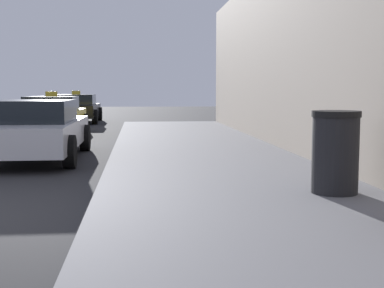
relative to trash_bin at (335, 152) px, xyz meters
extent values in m
cube|color=slate|center=(-1.12, -0.42, -0.61)|extent=(4.00, 32.00, 0.15)
cylinder|color=black|center=(0.00, 0.00, -0.04)|extent=(0.60, 0.60, 0.99)
cylinder|color=black|center=(0.00, 0.00, 0.49)|extent=(0.63, 0.63, 0.08)
cube|color=#B7B7BF|center=(-4.76, 4.99, -0.14)|extent=(1.83, 4.57, 0.55)
cube|color=black|center=(-4.76, 4.76, 0.36)|extent=(1.61, 2.06, 0.45)
cylinder|color=black|center=(-5.67, 6.45, -0.37)|extent=(0.22, 0.64, 0.64)
cylinder|color=black|center=(-3.84, 6.45, -0.37)|extent=(0.22, 0.64, 0.64)
cylinder|color=black|center=(-3.84, 3.53, -0.37)|extent=(0.22, 0.64, 0.64)
cube|color=yellow|center=(-5.32, 11.02, -0.14)|extent=(1.75, 4.01, 0.55)
cube|color=black|center=(-5.32, 10.82, 0.36)|extent=(1.54, 1.80, 0.45)
cube|color=yellow|center=(-5.32, 10.82, 0.66)|extent=(0.36, 0.14, 0.16)
cylinder|color=black|center=(-6.19, 12.30, -0.37)|extent=(0.22, 0.64, 0.64)
cylinder|color=black|center=(-4.45, 12.30, -0.37)|extent=(0.22, 0.64, 0.64)
cylinder|color=black|center=(-6.19, 9.74, -0.37)|extent=(0.22, 0.64, 0.64)
cylinder|color=black|center=(-4.45, 9.74, -0.37)|extent=(0.22, 0.64, 0.64)
cube|color=black|center=(-5.32, 17.78, -0.14)|extent=(1.81, 4.31, 0.55)
cube|color=black|center=(-5.32, 17.56, 0.36)|extent=(1.59, 1.94, 0.45)
cube|color=yellow|center=(-5.32, 17.56, 0.66)|extent=(0.36, 0.14, 0.16)
cylinder|color=black|center=(-6.22, 19.15, -0.37)|extent=(0.22, 0.64, 0.64)
cylinder|color=black|center=(-4.41, 19.15, -0.37)|extent=(0.22, 0.64, 0.64)
cylinder|color=black|center=(-6.22, 16.40, -0.37)|extent=(0.22, 0.64, 0.64)
cylinder|color=black|center=(-4.41, 16.40, -0.37)|extent=(0.22, 0.64, 0.64)
camera|label=1|loc=(-2.53, -6.55, 0.81)|focal=49.30mm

